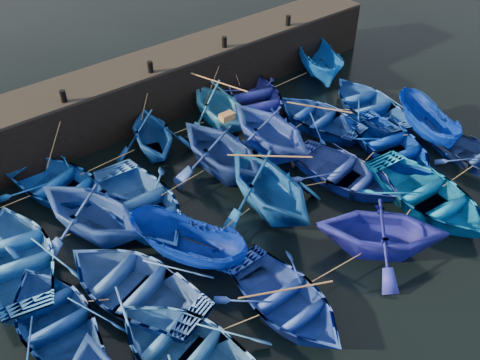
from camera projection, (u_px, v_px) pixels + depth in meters
ground at (294, 240)px, 19.24m from camera, size 120.00×120.00×0.00m
quay_wall at (144, 91)px, 24.81m from camera, size 26.00×2.50×2.50m
quay_top at (141, 66)px, 23.97m from camera, size 26.00×2.50×0.12m
bollard_1 at (63, 96)px, 21.35m from camera, size 0.24×0.24×0.50m
bollard_2 at (150, 67)px, 23.22m from camera, size 0.24×0.24×0.50m
bollard_3 at (224, 42)px, 25.09m from camera, size 0.24×0.24×0.50m
bollard_4 at (288, 21)px, 26.96m from camera, size 0.24×0.24×0.50m
boat_1 at (59, 185)px, 20.81m from camera, size 5.04×5.84×1.02m
boat_2 at (152, 133)px, 22.60m from camera, size 4.28×4.65×2.04m
boat_3 at (219, 105)px, 24.13m from camera, size 3.90×4.46×2.24m
boat_4 at (255, 96)px, 25.88m from camera, size 4.82×5.78×1.03m
boat_5 at (319, 62)px, 27.75m from camera, size 3.56×4.92×1.79m
boat_6 at (17, 257)px, 17.91m from camera, size 4.69×5.87×1.09m
boat_7 at (90, 209)px, 18.69m from camera, size 5.45×5.82×2.47m
boat_8 at (141, 205)px, 19.85m from camera, size 4.12×5.56×1.11m
boat_9 at (221, 148)px, 21.39m from camera, size 4.39×5.01×2.51m
boat_10 at (270, 128)px, 22.48m from camera, size 4.10×4.75×2.49m
boat_11 at (318, 117)px, 24.55m from camera, size 4.04×5.10×0.95m
boat_12 at (369, 104)px, 25.28m from camera, size 4.62×5.70×1.04m
boat_13 at (55, 318)px, 16.11m from camera, size 3.37×4.69×0.97m
boat_14 at (134, 285)px, 16.97m from camera, size 5.39×6.30×1.10m
boat_15 at (187, 245)px, 17.92m from camera, size 3.55×4.55×1.67m
boat_16 at (268, 184)px, 19.65m from camera, size 4.61×5.22×2.56m
boat_17 at (346, 173)px, 21.37m from camera, size 4.30×5.40×1.00m
boat_18 at (390, 143)px, 22.90m from camera, size 4.42×5.53×1.02m
boat_19 at (426, 123)px, 23.63m from camera, size 2.67×4.27×1.55m
boat_21 at (187, 351)px, 15.20m from camera, size 5.00×5.98×1.07m
boat_22 at (285, 300)px, 16.61m from camera, size 3.43×4.73×0.97m
boat_23 at (382, 229)px, 18.03m from camera, size 5.89×5.87×2.35m
boat_24 at (428, 195)px, 20.25m from camera, size 4.23×5.67×1.13m
wooden_crate at (227, 116)px, 20.64m from camera, size 0.56×0.34×0.26m
mooring_ropes at (216, 152)px, 21.82m from camera, size 18.36×11.76×2.10m
loose_oars at (273, 147)px, 20.68m from camera, size 10.31×11.71×1.66m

